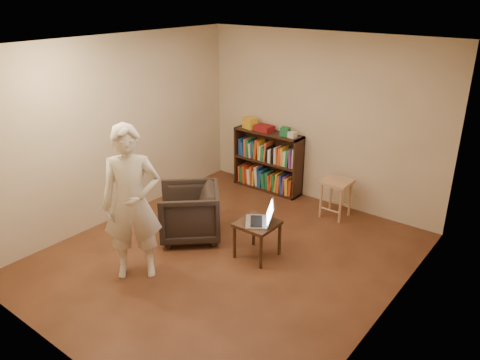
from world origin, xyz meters
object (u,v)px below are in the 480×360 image
Objects in this scene: armchair at (189,212)px; laptop at (262,218)px; stool at (337,188)px; person at (132,204)px; bookshelf at (268,164)px; side_table at (257,228)px.

laptop is (1.06, 0.17, 0.18)m from armchair.
stool is 0.31× the size of person.
bookshelf is at bearing 140.11° from armchair.
armchair is at bearing -87.11° from bookshelf.
laptop is at bearing -97.53° from stool.
stool reaches higher than side_table.
side_table is at bearing 7.56° from person.
person is (-0.89, -1.18, 0.52)m from side_table.
armchair is 1.17m from person.
armchair is (0.10, -2.00, -0.08)m from bookshelf.
side_table is at bearing -99.01° from stool.
person reaches higher than stool.
side_table is (1.12, -1.85, -0.04)m from bookshelf.
side_table is (-0.26, -1.61, -0.06)m from stool.
laptop is 1.57m from person.
armchair is at bearing 51.58° from person.
side_table is 0.96× the size of laptop.
bookshelf is 1.40m from stool.
bookshelf is 2.16m from side_table.
laptop is at bearing -57.50° from bookshelf.
laptop reaches higher than stool.
armchair is 1.03m from side_table.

